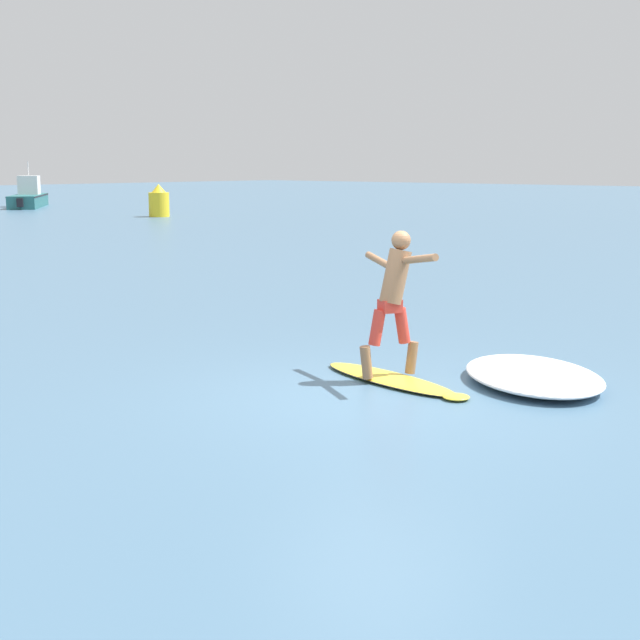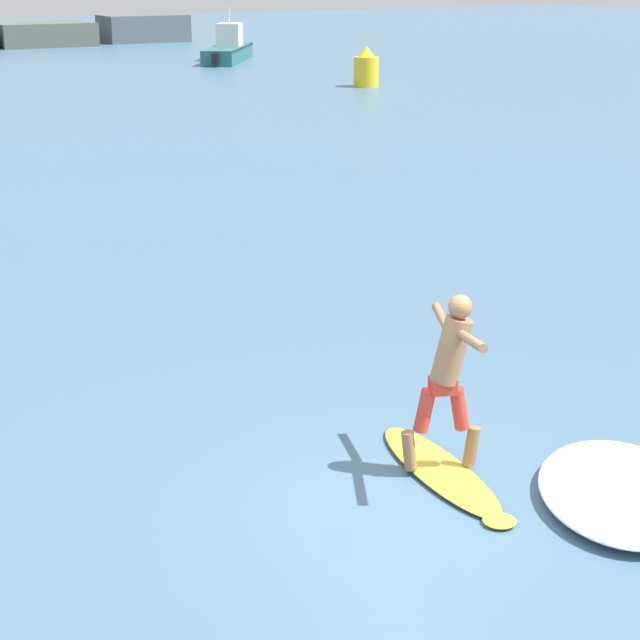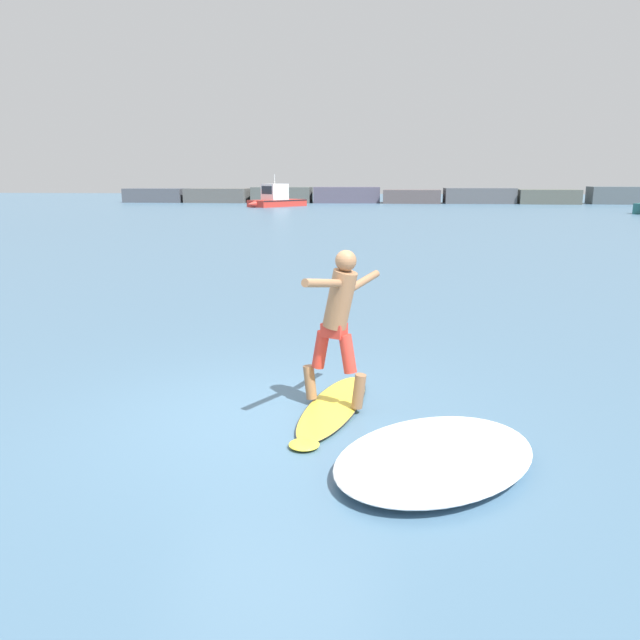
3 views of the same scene
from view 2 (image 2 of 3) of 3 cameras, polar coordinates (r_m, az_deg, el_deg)
The scene contains 6 objects.
ground_plane at distance 10.51m, azimuth 4.63°, elevation -9.73°, with size 200.00×200.00×0.00m, color #456782.
surfboard at distance 11.09m, azimuth 6.50°, elevation -8.02°, with size 1.00×2.49×0.20m.
surfer at distance 10.69m, azimuth 6.92°, elevation -2.53°, with size 0.92×1.59×1.84m.
small_boat_offshore at distance 59.87m, azimuth -4.88°, elevation 14.17°, with size 5.85×6.90×2.87m.
channel_marker_buoy at distance 46.83m, azimuth 2.48°, elevation 13.24°, with size 1.06×1.06×1.69m.
wave_foam_at_tail at distance 10.88m, azimuth 15.76°, elevation -8.75°, with size 2.67×2.77×0.22m.
Camera 2 is at (-5.73, -7.29, 4.95)m, focal length 60.00 mm.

